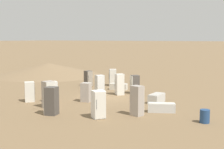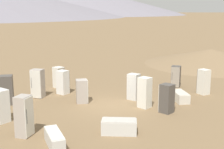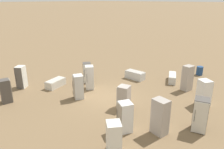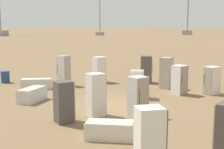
% 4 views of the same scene
% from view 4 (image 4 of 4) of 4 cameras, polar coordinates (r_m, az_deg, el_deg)
% --- Properties ---
extents(ground_plane, '(1000.00, 1000.00, 0.00)m').
position_cam_4_polar(ground_plane, '(15.31, 1.09, -5.65)').
color(ground_plane, brown).
extents(power_pylon_0, '(11.06, 3.79, 31.59)m').
position_cam_4_polar(power_pylon_0, '(139.78, 13.71, 11.11)').
color(power_pylon_0, gray).
rests_on(power_pylon_0, ground_plane).
extents(power_pylon_1, '(7.78, 2.67, 22.22)m').
position_cam_4_polar(power_pylon_1, '(127.71, -2.24, 10.27)').
color(power_pylon_1, gray).
rests_on(power_pylon_1, ground_plane).
extents(discarded_fridge_0, '(1.89, 1.33, 0.64)m').
position_cam_4_polar(discarded_fridge_0, '(19.68, -13.67, -1.68)').
color(discarded_fridge_0, silver).
rests_on(discarded_fridge_0, ground_plane).
extents(discarded_fridge_1, '(0.91, 0.92, 1.71)m').
position_cam_4_polar(discarded_fridge_1, '(13.40, 4.81, -4.02)').
color(discarded_fridge_1, silver).
rests_on(discarded_fridge_1, ground_plane).
extents(discarded_fridge_2, '(0.93, 0.92, 1.66)m').
position_cam_4_polar(discarded_fridge_2, '(17.97, 12.25, -0.97)').
color(discarded_fridge_2, white).
rests_on(discarded_fridge_2, ground_plane).
extents(discarded_fridge_4, '(0.78, 0.89, 1.92)m').
position_cam_4_polar(discarded_fridge_4, '(19.55, 9.86, 0.29)').
color(discarded_fridge_4, '#A89E93').
rests_on(discarded_fridge_4, ground_plane).
extents(discarded_fridge_5, '(0.94, 0.90, 1.75)m').
position_cam_4_polar(discarded_fridge_5, '(8.49, 6.98, -11.66)').
color(discarded_fridge_5, silver).
rests_on(discarded_fridge_5, ground_plane).
extents(discarded_fridge_6, '(0.80, 1.69, 0.69)m').
position_cam_4_polar(discarded_fridge_6, '(16.58, -14.37, -3.57)').
color(discarded_fridge_6, silver).
rests_on(discarded_fridge_6, ground_plane).
extents(discarded_fridge_7, '(1.79, 1.10, 0.61)m').
position_cam_4_polar(discarded_fridge_7, '(10.86, -0.40, -10.15)').
color(discarded_fridge_7, beige).
rests_on(discarded_fridge_7, ground_plane).
extents(discarded_fridge_8, '(0.94, 0.95, 1.67)m').
position_cam_4_polar(discarded_fridge_8, '(12.65, -8.74, -4.97)').
color(discarded_fridge_8, '#4C4742').
rests_on(discarded_fridge_8, ground_plane).
extents(discarded_fridge_9, '(0.84, 0.77, 1.94)m').
position_cam_4_polar(discarded_fridge_9, '(20.46, -8.85, 0.72)').
color(discarded_fridge_9, '#A89E93').
rests_on(discarded_fridge_9, ground_plane).
extents(discarded_fridge_10, '(0.99, 1.01, 1.75)m').
position_cam_4_polar(discarded_fridge_10, '(21.41, -2.38, 0.92)').
color(discarded_fridge_10, white).
rests_on(discarded_fridge_10, ground_plane).
extents(discarded_fridge_11, '(0.90, 0.92, 1.86)m').
position_cam_4_polar(discarded_fridge_11, '(13.33, -2.94, -3.74)').
color(discarded_fridge_11, silver).
rests_on(discarded_fridge_11, ground_plane).
extents(discarded_fridge_12, '(0.96, 0.97, 1.57)m').
position_cam_4_polar(discarded_fridge_12, '(18.53, 17.81, -1.03)').
color(discarded_fridge_12, silver).
rests_on(discarded_fridge_12, ground_plane).
extents(discarded_fridge_13, '(0.85, 0.87, 1.49)m').
position_cam_4_polar(discarded_fridge_13, '(16.77, 4.60, -1.77)').
color(discarded_fridge_13, '#A89E93').
rests_on(discarded_fridge_13, ground_plane).
extents(discarded_fridge_14, '(0.95, 0.91, 1.83)m').
position_cam_4_polar(discarded_fridge_14, '(21.30, 6.29, 0.94)').
color(discarded_fridge_14, '#4C4742').
rests_on(discarded_fridge_14, ground_plane).
extents(rusty_barrel, '(0.58, 0.58, 0.79)m').
position_cam_4_polar(rusty_barrel, '(22.44, -18.94, -0.42)').
color(rusty_barrel, navy).
rests_on(rusty_barrel, ground_plane).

